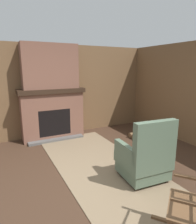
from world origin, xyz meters
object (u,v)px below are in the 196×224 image
armchair (145,159)px  storage_case (68,85)px  rocking_chair (196,209)px  oil_lamp_vase (30,85)px  firewood_stack (138,136)px

armchair → storage_case: (-2.71, -0.32, 0.98)m
rocking_chair → oil_lamp_vase: bearing=-25.9°
firewood_stack → oil_lamp_vase: bearing=-115.2°
firewood_stack → storage_case: bearing=-127.8°
armchair → rocking_chair: size_ratio=0.79×
rocking_chair → firewood_stack: (-2.79, 1.54, -0.37)m
armchair → rocking_chair: bearing=166.9°
firewood_stack → storage_case: size_ratio=1.56×
oil_lamp_vase → storage_case: bearing=90.0°
armchair → storage_case: storage_case is taller
firewood_stack → oil_lamp_vase: 2.98m
armchair → rocking_chair: rocking_chair is taller
firewood_stack → storage_case: storage_case is taller
armchair → oil_lamp_vase: 3.17m
storage_case → rocking_chair: bearing=-1.1°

